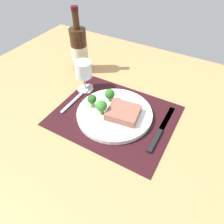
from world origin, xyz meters
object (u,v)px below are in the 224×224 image
at_px(plate, 115,113).
at_px(fork, 78,97).
at_px(wine_glass, 83,71).
at_px(steak, 123,113).
at_px(wine_bottle, 79,50).
at_px(knife, 160,131).

distance_m(plate, fork, 0.17).
xyz_separation_m(plate, wine_glass, (-0.18, 0.08, 0.07)).
bearing_deg(steak, fork, 175.86).
height_order(plate, fork, plate).
bearing_deg(wine_bottle, steak, -31.17).
xyz_separation_m(steak, fork, (-0.20, 0.01, -0.03)).
xyz_separation_m(steak, wine_glass, (-0.21, 0.08, 0.05)).
xyz_separation_m(wine_bottle, wine_glass, (0.10, -0.11, -0.01)).
distance_m(steak, fork, 0.21).
bearing_deg(knife, fork, 176.50).
bearing_deg(steak, wine_bottle, 148.83).
bearing_deg(fork, plate, -7.53).
height_order(fork, wine_glass, wine_glass).
bearing_deg(plate, wine_bottle, 145.93).
distance_m(plate, wine_glass, 0.21).
relative_size(wine_bottle, wine_glass, 2.19).
bearing_deg(knife, wine_glass, 166.54).
bearing_deg(knife, wine_bottle, 155.71).
bearing_deg(wine_glass, fork, -82.99).
bearing_deg(fork, wine_glass, 94.25).
height_order(plate, steak, steak).
bearing_deg(fork, wine_bottle, 118.89).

